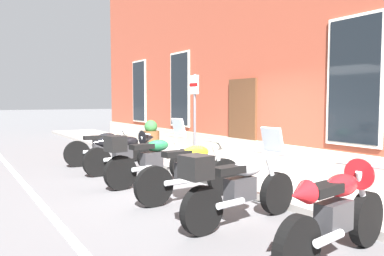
# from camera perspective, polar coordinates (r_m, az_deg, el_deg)

# --- Properties ---
(ground_plane) EXTENTS (140.00, 140.00, 0.00)m
(ground_plane) POSITION_cam_1_polar(r_m,az_deg,el_deg) (7.92, 2.78, -8.50)
(ground_plane) COLOR #4C4C4F
(sidewalk) EXTENTS (29.41, 2.21, 0.12)m
(sidewalk) POSITION_cam_1_polar(r_m,az_deg,el_deg) (8.57, 8.93, -7.16)
(sidewalk) COLOR gray
(sidewalk) RESTS_ON ground_plane
(lane_stripe) EXTENTS (29.41, 0.12, 0.01)m
(lane_stripe) POSITION_cam_1_polar(r_m,az_deg,el_deg) (6.69, -20.85, -11.10)
(lane_stripe) COLOR silver
(lane_stripe) RESTS_ON ground_plane
(motorcycle_black_naked) EXTENTS (0.62, 2.09, 0.92)m
(motorcycle_black_naked) POSITION_cam_1_polar(r_m,az_deg,el_deg) (10.65, -12.88, -2.76)
(motorcycle_black_naked) COLOR black
(motorcycle_black_naked) RESTS_ON ground_plane
(motorcycle_black_sport) EXTENTS (0.62, 2.05, 1.00)m
(motorcycle_black_sport) POSITION_cam_1_polar(r_m,az_deg,el_deg) (9.30, -9.54, -3.24)
(motorcycle_black_sport) COLOR black
(motorcycle_black_sport) RESTS_ON ground_plane
(motorcycle_green_touring) EXTENTS (0.71, 2.21, 1.35)m
(motorcycle_green_touring) POSITION_cam_1_polar(r_m,az_deg,el_deg) (7.89, -6.37, -4.44)
(motorcycle_green_touring) COLOR black
(motorcycle_green_touring) RESTS_ON ground_plane
(motorcycle_yellow_naked) EXTENTS (0.62, 2.11, 1.01)m
(motorcycle_yellow_naked) POSITION_cam_1_polar(r_m,az_deg,el_deg) (6.68, -0.04, -6.50)
(motorcycle_yellow_naked) COLOR black
(motorcycle_yellow_naked) RESTS_ON ground_plane
(motorcycle_silver_touring) EXTENTS (0.67, 2.12, 1.33)m
(motorcycle_silver_touring) POSITION_cam_1_polar(r_m,az_deg,el_deg) (5.39, 6.66, -8.48)
(motorcycle_silver_touring) COLOR black
(motorcycle_silver_touring) RESTS_ON ground_plane
(motorcycle_red_sport) EXTENTS (0.64, 2.06, 1.07)m
(motorcycle_red_sport) POSITION_cam_1_polar(r_m,az_deg,el_deg) (4.51, 21.05, -10.93)
(motorcycle_red_sport) COLOR black
(motorcycle_red_sport) RESTS_ON ground_plane
(parking_sign) EXTENTS (0.36, 0.07, 2.23)m
(parking_sign) POSITION_cam_1_polar(r_m,az_deg,el_deg) (9.17, 0.36, 3.12)
(parking_sign) COLOR #4C4C51
(parking_sign) RESTS_ON sidewalk
(barrel_planter) EXTENTS (0.55, 0.55, 1.00)m
(barrel_planter) POSITION_cam_1_polar(r_m,az_deg,el_deg) (12.07, -6.09, -1.44)
(barrel_planter) COLOR brown
(barrel_planter) RESTS_ON sidewalk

